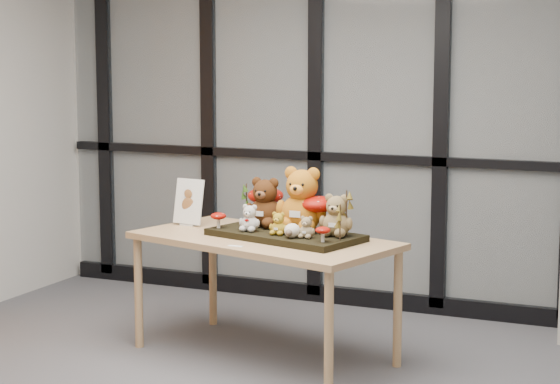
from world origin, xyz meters
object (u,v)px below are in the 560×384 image
at_px(bear_brown_medium, 265,200).
at_px(bear_white_bow, 250,216).
at_px(plush_cream_hedgehog, 292,230).
at_px(bear_beige_small, 307,226).
at_px(mushroom_front_right, 323,234).
at_px(display_table, 264,249).
at_px(sign_holder, 189,204).
at_px(mushroom_front_left, 218,219).
at_px(bear_pooh_yellow, 302,196).
at_px(diorama_tray, 285,235).
at_px(bear_tan_back, 337,213).
at_px(mushroom_back_right, 318,212).
at_px(bear_small_yellow, 279,222).
at_px(mushroom_back_left, 266,204).

relative_size(bear_brown_medium, bear_white_bow, 1.88).
distance_m(bear_brown_medium, plush_cream_hedgehog, 0.41).
height_order(bear_beige_small, mushroom_front_right, bear_beige_small).
relative_size(display_table, bear_beige_small, 12.25).
bearing_deg(sign_holder, bear_white_bow, -14.82).
bearing_deg(mushroom_front_left, bear_white_bow, -4.06).
height_order(display_table, bear_pooh_yellow, bear_pooh_yellow).
height_order(diorama_tray, bear_tan_back, bear_tan_back).
relative_size(mushroom_back_right, sign_holder, 0.80).
bearing_deg(mushroom_front_left, bear_brown_medium, 35.28).
height_order(diorama_tray, sign_holder, sign_holder).
xyz_separation_m(display_table, mushroom_front_right, (0.44, -0.17, 0.15)).
relative_size(bear_small_yellow, sign_holder, 0.50).
bearing_deg(diorama_tray, bear_small_yellow, -74.58).
bearing_deg(bear_pooh_yellow, bear_small_yellow, -97.05).
xyz_separation_m(bear_white_bow, mushroom_back_left, (-0.02, 0.27, 0.04)).
distance_m(bear_pooh_yellow, bear_beige_small, 0.27).
bearing_deg(mushroom_back_left, sign_holder, -173.42).
distance_m(mushroom_back_right, mushroom_front_left, 0.60).
bearing_deg(plush_cream_hedgehog, mushroom_back_left, 147.37).
height_order(display_table, mushroom_front_right, mushroom_front_right).
relative_size(diorama_tray, mushroom_back_left, 3.62).
height_order(diorama_tray, bear_small_yellow, bear_small_yellow).
bearing_deg(diorama_tray, mushroom_back_left, 151.59).
height_order(display_table, mushroom_back_right, mushroom_back_right).
height_order(diorama_tray, bear_brown_medium, bear_brown_medium).
relative_size(mushroom_back_left, sign_holder, 0.84).
distance_m(diorama_tray, bear_white_bow, 0.23).
distance_m(diorama_tray, bear_beige_small, 0.24).
bearing_deg(bear_tan_back, bear_small_yellow, -146.89).
height_order(bear_brown_medium, bear_tan_back, bear_brown_medium).
xyz_separation_m(bear_small_yellow, plush_cream_hedgehog, (0.11, -0.05, -0.03)).
xyz_separation_m(display_table, bear_beige_small, (0.31, -0.10, 0.17)).
relative_size(plush_cream_hedgehog, mushroom_front_right, 0.96).
height_order(bear_tan_back, bear_beige_small, bear_tan_back).
bearing_deg(display_table, bear_brown_medium, 126.59).
xyz_separation_m(bear_pooh_yellow, mushroom_back_right, (0.10, -0.00, -0.09)).
relative_size(bear_tan_back, mushroom_front_left, 2.57).
bearing_deg(bear_beige_small, mushroom_front_right, -15.21).
bearing_deg(bear_tan_back, mushroom_back_left, 173.85).
bearing_deg(bear_pooh_yellow, diorama_tray, -118.01).
xyz_separation_m(bear_tan_back, mushroom_back_left, (-0.54, 0.21, -0.01)).
bearing_deg(bear_white_bow, sign_holder, 172.84).
bearing_deg(bear_pooh_yellow, mushroom_front_left, -150.68).
relative_size(diorama_tray, bear_pooh_yellow, 2.14).
relative_size(bear_tan_back, plush_cream_hedgehog, 2.93).
bearing_deg(bear_tan_back, diorama_tray, -164.42).
bearing_deg(plush_cream_hedgehog, sign_holder, 174.82).
distance_m(bear_brown_medium, bear_white_bow, 0.19).
bearing_deg(bear_beige_small, plush_cream_hedgehog, -145.30).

